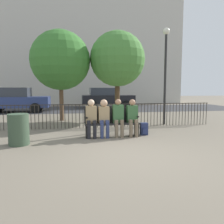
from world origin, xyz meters
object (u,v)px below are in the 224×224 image
tree_0 (117,59)px  parked_car_1 (107,97)px  seated_person_1 (104,116)px  seated_person_3 (132,116)px  backpack (144,129)px  seated_person_2 (118,116)px  seated_person_0 (91,116)px  lamp_post (166,62)px  tree_1 (60,60)px  park_bench (112,121)px  parked_car_0 (15,99)px  trash_bin (19,129)px

tree_0 → parked_car_1: 7.34m
seated_person_1 → seated_person_3: bearing=-0.0°
backpack → tree_0: (-0.19, 3.69, 2.77)m
seated_person_2 → backpack: 1.03m
seated_person_0 → lamp_post: (3.32, 2.08, 1.98)m
seated_person_0 → seated_person_1: 0.40m
tree_1 → park_bench: bearing=-64.9°
tree_0 → seated_person_2: bearing=-100.6°
backpack → tree_1: size_ratio=0.09×
seated_person_1 → park_bench: bearing=25.8°
seated_person_0 → seated_person_3: seated_person_0 is taller
seated_person_3 → seated_person_1: bearing=180.0°
tree_1 → parked_car_0: (-3.25, 4.50, -2.03)m
seated_person_2 → tree_0: 4.51m
tree_0 → tree_1: size_ratio=1.01×
seated_person_3 → tree_0: tree_0 is taller
backpack → parked_car_1: bearing=88.3°
seated_person_0 → tree_1: (-1.13, 3.98, 2.20)m
seated_person_3 → backpack: (0.44, 0.12, -0.47)m
park_bench → parked_car_0: size_ratio=0.42×
trash_bin → seated_person_1: bearing=13.0°
seated_person_2 → lamp_post: 3.78m
seated_person_1 → parked_car_0: 9.74m
lamp_post → tree_1: bearing=156.9°
park_bench → parked_car_1: bearing=82.4°
seated_person_0 → tree_0: (1.58, 3.81, 2.29)m
seated_person_0 → tree_0: size_ratio=0.28×
parked_car_0 → trash_bin: 9.35m
tree_1 → parked_car_0: tree_1 is taller
trash_bin → seated_person_0: bearing=15.4°
tree_0 → parked_car_0: 7.87m
seated_person_2 → lamp_post: bearing=40.3°
seated_person_0 → lamp_post: bearing=32.1°
seated_person_3 → tree_1: bearing=121.8°
parked_car_1 → parked_car_0: bearing=-160.1°
seated_person_0 → parked_car_1: bearing=79.1°
seated_person_1 → seated_person_2: (0.46, 0.00, -0.01)m
seated_person_1 → backpack: seated_person_1 is taller
trash_bin → parked_car_0: bearing=104.5°
tree_1 → seated_person_1: bearing=-68.9°
seated_person_1 → parked_car_0: size_ratio=0.29×
seated_person_2 → parked_car_0: 9.97m
seated_person_2 → parked_car_1: size_ratio=0.29×
seated_person_0 → trash_bin: seated_person_0 is taller
parked_car_0 → lamp_post: bearing=-39.7°
seated_person_2 → seated_person_3: (0.47, -0.00, -0.00)m
seated_person_1 → seated_person_2: bearing=0.0°
lamp_post → trash_bin: size_ratio=4.73×
seated_person_3 → tree_0: 4.46m
backpack → lamp_post: bearing=51.7°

